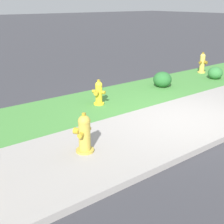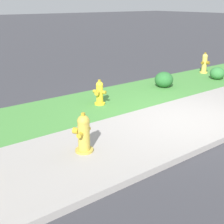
% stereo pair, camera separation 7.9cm
% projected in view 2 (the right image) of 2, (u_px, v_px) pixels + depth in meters
% --- Properties ---
extents(ground_plane, '(120.00, 120.00, 0.00)m').
position_uv_depth(ground_plane, '(184.00, 120.00, 7.24)').
color(ground_plane, '#38383D').
extents(sidewalk_pavement, '(18.00, 2.28, 0.01)m').
position_uv_depth(sidewalk_pavement, '(184.00, 120.00, 7.24)').
color(sidewalk_pavement, '#9E9993').
rests_on(sidewalk_pavement, ground).
extents(grass_verge, '(18.00, 2.28, 0.01)m').
position_uv_depth(grass_verge, '(121.00, 97.00, 8.93)').
color(grass_verge, '#47893D').
rests_on(grass_verge, ground).
extents(fire_hydrant_mid_block, '(0.38, 0.35, 0.78)m').
position_uv_depth(fire_hydrant_mid_block, '(205.00, 63.00, 11.78)').
color(fire_hydrant_mid_block, gold).
rests_on(fire_hydrant_mid_block, ground).
extents(fire_hydrant_across_street, '(0.39, 0.38, 0.76)m').
position_uv_depth(fire_hydrant_across_street, '(84.00, 133.00, 5.59)').
color(fire_hydrant_across_street, gold).
rests_on(fire_hydrant_across_street, ground).
extents(fire_hydrant_near_corner, '(0.34, 0.36, 0.68)m').
position_uv_depth(fire_hydrant_near_corner, '(100.00, 93.00, 8.20)').
color(fire_hydrant_near_corner, yellow).
rests_on(fire_hydrant_near_corner, ground).
extents(shrub_bush_mid_verge, '(0.51, 0.51, 0.43)m').
position_uv_depth(shrub_bush_mid_verge, '(217.00, 73.00, 10.90)').
color(shrub_bush_mid_verge, '#337538').
rests_on(shrub_bush_mid_verge, ground).
extents(shrub_bush_near_lamp, '(0.58, 0.58, 0.50)m').
position_uv_depth(shrub_bush_near_lamp, '(164.00, 80.00, 9.89)').
color(shrub_bush_near_lamp, '#28662D').
rests_on(shrub_bush_near_lamp, ground).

